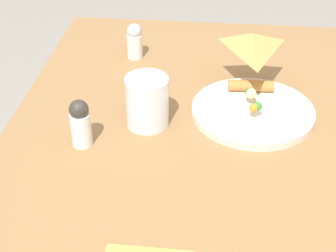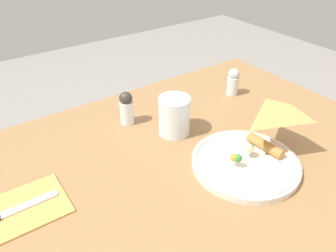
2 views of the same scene
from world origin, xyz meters
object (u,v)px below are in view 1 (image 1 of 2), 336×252
object	(u,v)px
plate_pizza	(255,109)
pepper_shaker	(82,123)
dining_table	(209,187)
milk_glass	(149,104)
salt_shaker	(136,41)

from	to	relation	value
plate_pizza	pepper_shaker	world-z (taller)	pepper_shaker
dining_table	pepper_shaker	size ratio (longest dim) A/B	11.75
milk_glass	pepper_shaker	bearing A→B (deg)	125.26
salt_shaker	plate_pizza	bearing A→B (deg)	-129.26
dining_table	plate_pizza	size ratio (longest dim) A/B	4.50
milk_glass	salt_shaker	xyz separation A→B (m)	(0.28, 0.07, -0.00)
dining_table	milk_glass	distance (m)	0.21
salt_shaker	milk_glass	bearing A→B (deg)	-166.16
pepper_shaker	plate_pizza	bearing A→B (deg)	-67.46
dining_table	pepper_shaker	xyz separation A→B (m)	(-0.03, 0.24, 0.16)
dining_table	pepper_shaker	distance (m)	0.29
plate_pizza	salt_shaker	distance (m)	0.36
dining_table	pepper_shaker	world-z (taller)	pepper_shaker
dining_table	plate_pizza	bearing A→B (deg)	-38.45
pepper_shaker	milk_glass	bearing A→B (deg)	-54.74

